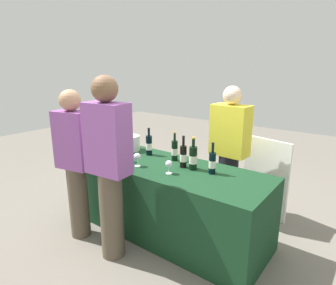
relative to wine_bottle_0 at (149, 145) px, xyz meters
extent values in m
plane|color=slate|center=(0.41, -0.17, -0.87)|extent=(12.00, 12.00, 0.00)
cube|color=#14381E|center=(0.41, -0.17, -0.49)|extent=(2.10, 0.79, 0.76)
cylinder|color=black|center=(0.00, 0.00, 0.00)|extent=(0.07, 0.07, 0.22)
cylinder|color=black|center=(0.00, 0.00, 0.15)|extent=(0.03, 0.03, 0.08)
cylinder|color=black|center=(0.00, 0.00, 0.19)|extent=(0.03, 0.03, 0.02)
cylinder|color=silver|center=(0.00, 0.00, -0.02)|extent=(0.07, 0.07, 0.08)
cylinder|color=black|center=(0.35, 0.02, -0.01)|extent=(0.07, 0.07, 0.22)
cylinder|color=black|center=(0.35, 0.02, 0.14)|extent=(0.03, 0.03, 0.08)
cylinder|color=gold|center=(0.35, 0.02, 0.19)|extent=(0.03, 0.03, 0.02)
cylinder|color=silver|center=(0.35, 0.02, -0.02)|extent=(0.07, 0.07, 0.08)
cylinder|color=black|center=(0.55, -0.11, -0.01)|extent=(0.07, 0.07, 0.22)
cylinder|color=black|center=(0.55, -0.11, 0.15)|extent=(0.03, 0.03, 0.09)
cylinder|color=black|center=(0.55, -0.11, 0.20)|extent=(0.03, 0.03, 0.02)
cylinder|color=silver|center=(0.55, -0.11, -0.02)|extent=(0.07, 0.07, 0.08)
cylinder|color=black|center=(0.66, -0.10, 0.00)|extent=(0.08, 0.08, 0.23)
cylinder|color=black|center=(0.66, -0.10, 0.16)|extent=(0.03, 0.03, 0.08)
cylinder|color=gold|center=(0.66, -0.10, 0.21)|extent=(0.03, 0.03, 0.02)
cylinder|color=silver|center=(0.66, -0.10, -0.01)|extent=(0.08, 0.08, 0.08)
cylinder|color=black|center=(0.87, -0.09, -0.01)|extent=(0.07, 0.07, 0.21)
cylinder|color=black|center=(0.87, -0.09, 0.13)|extent=(0.02, 0.02, 0.08)
cylinder|color=black|center=(0.87, -0.09, 0.18)|extent=(0.03, 0.03, 0.02)
cylinder|color=silver|center=(0.87, -0.09, -0.02)|extent=(0.07, 0.07, 0.07)
cylinder|color=silver|center=(-0.15, -0.30, -0.11)|extent=(0.07, 0.07, 0.00)
cylinder|color=silver|center=(-0.15, -0.30, -0.08)|extent=(0.01, 0.01, 0.06)
sphere|color=silver|center=(-0.15, -0.30, -0.02)|extent=(0.06, 0.06, 0.06)
sphere|color=#590C19|center=(-0.15, -0.30, -0.03)|extent=(0.03, 0.03, 0.03)
cylinder|color=silver|center=(-0.02, -0.33, -0.11)|extent=(0.06, 0.06, 0.00)
cylinder|color=silver|center=(-0.02, -0.33, -0.08)|extent=(0.01, 0.01, 0.07)
sphere|color=silver|center=(-0.02, -0.33, -0.01)|extent=(0.07, 0.07, 0.07)
sphere|color=#590C19|center=(-0.02, -0.33, -0.02)|extent=(0.04, 0.04, 0.04)
cylinder|color=silver|center=(0.16, -0.37, -0.11)|extent=(0.06, 0.06, 0.00)
cylinder|color=silver|center=(0.16, -0.37, -0.08)|extent=(0.01, 0.01, 0.07)
sphere|color=silver|center=(0.16, -0.37, -0.01)|extent=(0.07, 0.07, 0.07)
cylinder|color=silver|center=(0.54, -0.34, -0.11)|extent=(0.06, 0.06, 0.00)
cylinder|color=silver|center=(0.54, -0.34, -0.08)|extent=(0.01, 0.01, 0.06)
sphere|color=silver|center=(0.54, -0.34, -0.02)|extent=(0.07, 0.07, 0.07)
cylinder|color=silver|center=(-0.30, 0.00, -0.03)|extent=(0.23, 0.23, 0.18)
cylinder|color=black|center=(0.74, 0.53, -0.49)|extent=(0.23, 0.23, 0.76)
cube|color=yellow|center=(0.74, 0.53, 0.18)|extent=(0.43, 0.25, 0.57)
sphere|color=beige|center=(0.74, 0.53, 0.57)|extent=(0.21, 0.21, 0.21)
cylinder|color=brown|center=(-0.30, -0.78, -0.49)|extent=(0.20, 0.20, 0.76)
cube|color=#8C4C99|center=(-0.30, -0.78, 0.17)|extent=(0.40, 0.27, 0.57)
sphere|color=tan|center=(-0.30, -0.78, 0.56)|extent=(0.21, 0.21, 0.21)
cylinder|color=brown|center=(0.23, -0.80, -0.46)|extent=(0.21, 0.21, 0.83)
cube|color=#8C4C99|center=(0.23, -0.80, 0.27)|extent=(0.41, 0.25, 0.62)
sphere|color=brown|center=(0.23, -0.80, 0.70)|extent=(0.23, 0.23, 0.23)
cube|color=white|center=(1.08, 0.83, -0.40)|extent=(0.58, 0.16, 0.94)
camera|label=1|loc=(2.10, -2.39, 0.89)|focal=30.85mm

